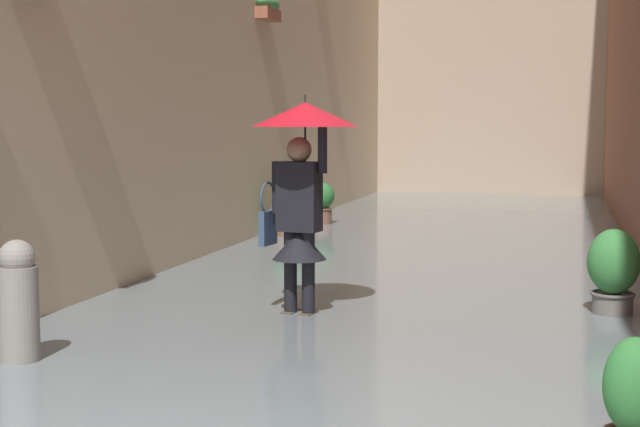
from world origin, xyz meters
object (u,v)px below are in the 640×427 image
object	(u,v)px
potted_plant_near_left	(634,410)
mooring_bollard	(18,306)
potted_plant_far_right	(322,203)
potted_plant_near_right	(290,212)
potted_plant_mid_left	(613,272)
person_wading	(302,166)

from	to	relation	value
potted_plant_near_left	mooring_bollard	bearing A→B (deg)	-14.87
potted_plant_far_right	potted_plant_near_right	xyz separation A→B (m)	(0.05, 1.79, 0.02)
potted_plant_mid_left	person_wading	bearing A→B (deg)	14.38
mooring_bollard	potted_plant_mid_left	bearing A→B (deg)	-146.27
potted_plant_near_right	potted_plant_mid_left	size ratio (longest dim) A/B	0.94
potted_plant_far_right	mooring_bollard	bearing A→B (deg)	91.05
potted_plant_near_left	potted_plant_near_right	bearing A→B (deg)	-63.36
person_wading	mooring_bollard	distance (m)	2.84
potted_plant_near_right	potted_plant_near_left	xyz separation A→B (m)	(-4.46, 8.89, -0.07)
person_wading	potted_plant_near_left	xyz separation A→B (m)	(-2.68, 3.30, -1.06)
person_wading	potted_plant_mid_left	world-z (taller)	person_wading
potted_plant_mid_left	potted_plant_near_left	bearing A→B (deg)	88.70
potted_plant_mid_left	potted_plant_near_left	size ratio (longest dim) A/B	1.13
potted_plant_far_right	potted_plant_mid_left	world-z (taller)	potted_plant_mid_left
person_wading	potted_plant_mid_left	distance (m)	3.03
potted_plant_far_right	potted_plant_near_left	size ratio (longest dim) A/B	1.04
potted_plant_near_right	mooring_bollard	size ratio (longest dim) A/B	0.82
mooring_bollard	potted_plant_far_right	bearing A→B (deg)	-88.95
potted_plant_far_right	potted_plant_near_right	bearing A→B (deg)	88.46
potted_plant_near_right	mooring_bollard	bearing A→B (deg)	91.65
potted_plant_near_left	person_wading	bearing A→B (deg)	-50.94
potted_plant_near_left	mooring_bollard	size ratio (longest dim) A/B	0.78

